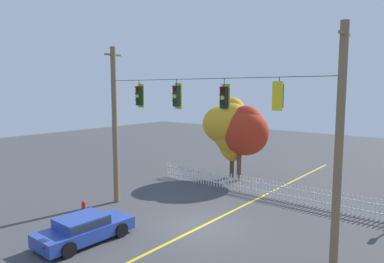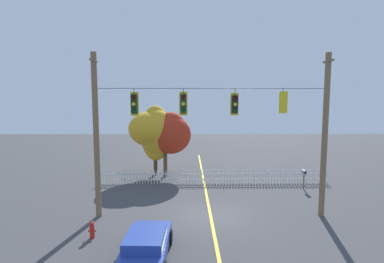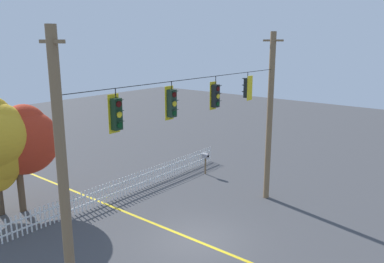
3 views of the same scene
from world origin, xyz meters
name	(u,v)px [view 1 (image 1 of 3)]	position (x,y,z in m)	size (l,w,h in m)	color
ground	(201,227)	(0.00, 0.00, 0.00)	(80.00, 80.00, 0.00)	#424244
lane_centerline_stripe	(201,227)	(0.00, 0.00, 0.00)	(0.16, 36.00, 0.01)	gold
signal_support_span	(201,133)	(0.00, 0.00, 4.51)	(12.63, 1.10, 8.89)	brown
traffic_signal_southbound_primary	(139,96)	(-4.10, 0.01, 6.19)	(0.43, 0.38, 1.45)	black
traffic_signal_westbound_side	(177,96)	(-1.49, 0.01, 6.21)	(0.43, 0.38, 1.43)	black
traffic_signal_northbound_primary	(224,97)	(1.25, 0.01, 6.18)	(0.43, 0.38, 1.42)	black
traffic_signal_northbound_secondary	(279,96)	(3.81, -0.01, 6.28)	(0.43, 0.38, 1.31)	black
white_picket_fence	(274,190)	(0.78, 6.28, 0.54)	(17.40, 0.06, 1.07)	white
autumn_maple_near_fence	(231,127)	(-4.09, 9.03, 3.80)	(4.01, 3.75, 5.95)	#473828
autumn_maple_mid	(245,130)	(-2.71, 8.75, 3.65)	(3.41, 2.84, 5.41)	brown
parked_car	(84,228)	(-2.93, -4.45, 0.60)	(1.96, 4.21, 1.15)	#28429E
fire_hydrant	(84,208)	(-5.71, -2.54, 0.39)	(0.38, 0.22, 0.79)	red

